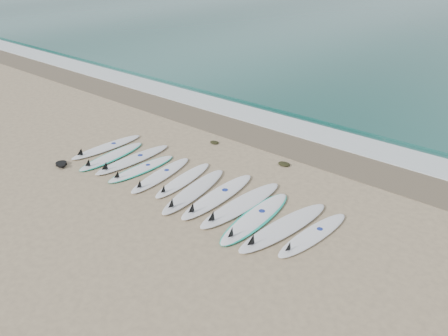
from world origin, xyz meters
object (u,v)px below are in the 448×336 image
Objects in this scene: surfboard_0 at (105,147)px; leash_coil at (61,164)px; surfboard_6 at (193,191)px; surfboard_11 at (312,235)px.

surfboard_0 reaches higher than leash_coil.
surfboard_6 reaches higher than surfboard_0.
surfboard_6 reaches higher than leash_coil.
leash_coil is (-4.11, -1.31, -0.01)m from surfboard_6.
surfboard_0 is 5.61× the size of leash_coil.
surfboard_11 reaches higher than leash_coil.
surfboard_6 is 4.31m from leash_coil.
surfboard_6 is (4.08, -0.25, 0.00)m from surfboard_0.
surfboard_0 is 4.09m from surfboard_6.
surfboard_0 is 0.93× the size of surfboard_6.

